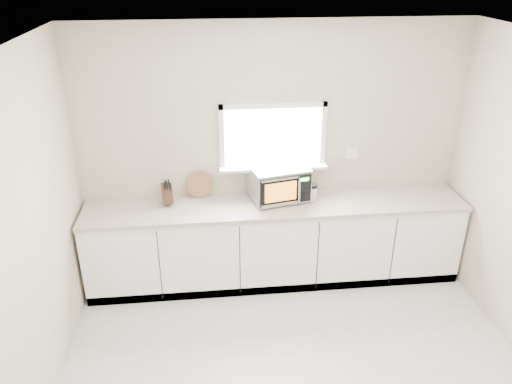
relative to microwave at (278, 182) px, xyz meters
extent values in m
cube|color=#C3B89B|center=(-0.04, 0.20, 0.24)|extent=(4.00, 0.02, 2.70)
cube|color=white|center=(-0.04, 0.18, 0.44)|extent=(1.00, 0.02, 0.60)
cube|color=white|center=(-0.04, 0.12, 0.12)|extent=(1.12, 0.16, 0.03)
cube|color=white|center=(-0.04, 0.17, 0.76)|extent=(1.10, 0.04, 0.05)
cube|color=white|center=(-0.04, 0.17, 0.11)|extent=(1.10, 0.04, 0.05)
cube|color=white|center=(-0.57, 0.17, 0.44)|extent=(0.05, 0.04, 0.70)
cube|color=white|center=(0.48, 0.17, 0.44)|extent=(0.05, 0.04, 0.70)
cube|color=white|center=(0.81, 0.19, 0.21)|extent=(0.12, 0.01, 0.12)
cube|color=white|center=(-0.04, -0.10, -0.67)|extent=(3.92, 0.60, 0.88)
cube|color=#B5A295|center=(-0.04, -0.11, -0.21)|extent=(3.92, 0.64, 0.04)
cylinder|color=black|center=(-0.20, -0.21, -0.18)|extent=(0.03, 0.03, 0.02)
cylinder|color=black|center=(-0.27, 0.12, -0.18)|extent=(0.03, 0.03, 0.02)
cylinder|color=black|center=(0.27, -0.11, -0.18)|extent=(0.03, 0.03, 0.02)
cylinder|color=black|center=(0.19, 0.22, -0.18)|extent=(0.03, 0.03, 0.02)
cube|color=#B8BBC0|center=(0.00, 0.01, 0.00)|extent=(0.64, 0.54, 0.34)
cube|color=black|center=(0.04, -0.21, 0.00)|extent=(0.53, 0.13, 0.30)
cube|color=orange|center=(-0.01, -0.23, 0.00)|extent=(0.33, 0.07, 0.20)
cylinder|color=silver|center=(0.18, -0.21, 0.00)|extent=(0.02, 0.02, 0.26)
cube|color=black|center=(0.23, -0.17, 0.00)|extent=(0.13, 0.03, 0.29)
cube|color=#19FF33|center=(0.23, -0.18, 0.10)|extent=(0.09, 0.02, 0.03)
cube|color=silver|center=(0.00, 0.01, 0.17)|extent=(0.64, 0.54, 0.01)
cube|color=#482C1A|center=(-1.14, 0.01, -0.07)|extent=(0.13, 0.21, 0.24)
cube|color=black|center=(-1.16, -0.05, 0.03)|extent=(0.02, 0.04, 0.09)
cube|color=black|center=(-1.13, -0.04, 0.04)|extent=(0.02, 0.04, 0.09)
cube|color=black|center=(-1.11, -0.03, 0.02)|extent=(0.02, 0.04, 0.09)
cube|color=black|center=(-1.15, -0.04, 0.06)|extent=(0.02, 0.04, 0.09)
cube|color=black|center=(-1.11, -0.04, 0.06)|extent=(0.02, 0.04, 0.09)
cylinder|color=#A1663E|center=(-0.81, 0.14, -0.05)|extent=(0.28, 0.07, 0.28)
cylinder|color=#B8BBC0|center=(0.34, -0.08, -0.11)|extent=(0.13, 0.13, 0.16)
cylinder|color=black|center=(0.34, -0.08, -0.02)|extent=(0.12, 0.12, 0.04)
camera|label=1|loc=(-0.74, -4.63, 2.13)|focal=35.00mm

